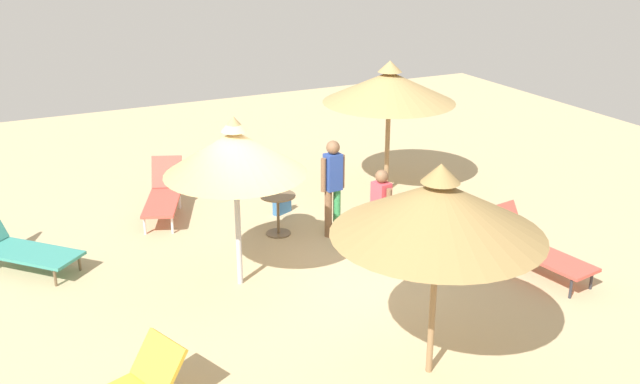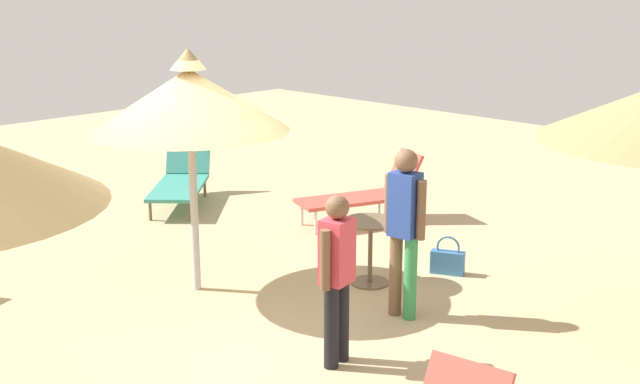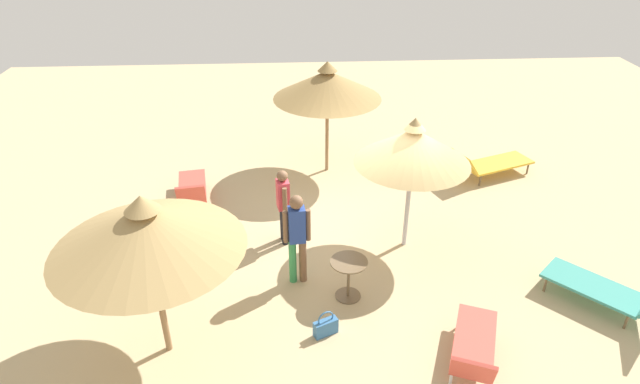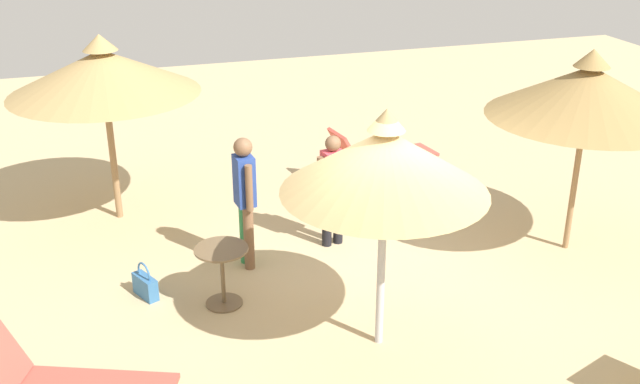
# 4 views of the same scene
# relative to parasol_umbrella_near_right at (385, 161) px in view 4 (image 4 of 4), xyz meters

# --- Properties ---
(ground) EXTENTS (24.00, 24.00, 0.10)m
(ground) POSITION_rel_parasol_umbrella_near_right_xyz_m (0.75, -0.33, -2.14)
(ground) COLOR tan
(parasol_umbrella_near_right) EXTENTS (2.08, 2.08, 2.62)m
(parasol_umbrella_near_right) POSITION_rel_parasol_umbrella_near_right_xyz_m (0.00, 0.00, 0.00)
(parasol_umbrella_near_right) COLOR #B2B2B7
(parasol_umbrella_near_right) RESTS_ON ground
(parasol_umbrella_front) EXTENTS (2.60, 2.60, 2.67)m
(parasol_umbrella_front) POSITION_rel_parasol_umbrella_near_right_xyz_m (4.06, 2.47, 0.07)
(parasol_umbrella_front) COLOR olive
(parasol_umbrella_front) RESTS_ON ground
(parasol_umbrella_far_left) EXTENTS (2.47, 2.47, 2.69)m
(parasol_umbrella_far_left) POSITION_rel_parasol_umbrella_near_right_xyz_m (1.28, -3.20, 0.07)
(parasol_umbrella_far_left) COLOR olive
(parasol_umbrella_far_left) RESTS_ON ground
(lounge_chair_edge) EXTENTS (1.17, 1.81, 0.95)m
(lounge_chair_edge) POSITION_rel_parasol_umbrella_near_right_xyz_m (-0.33, 3.16, -1.65)
(lounge_chair_edge) COLOR #CC4C3F
(lounge_chair_edge) RESTS_ON ground
(lounge_chair_near_left) EXTENTS (0.85, 1.86, 0.91)m
(lounge_chair_near_left) POSITION_rel_parasol_umbrella_near_right_xyz_m (4.28, -1.68, -1.67)
(lounge_chair_near_left) COLOR #CC4C3F
(lounge_chair_near_left) RESTS_ON ground
(person_standing_back) EXTENTS (0.46, 0.25, 1.73)m
(person_standing_back) POSITION_rel_parasol_umbrella_near_right_xyz_m (2.08, 0.99, -1.10)
(person_standing_back) COLOR brown
(person_standing_back) RESTS_ON ground
(person_standing_near_right) EXTENTS (0.27, 0.46, 1.55)m
(person_standing_near_right) POSITION_rel_parasol_umbrella_near_right_xyz_m (2.31, -0.23, -1.22)
(person_standing_near_right) COLOR black
(person_standing_near_right) RESTS_ON ground
(handbag) EXTENTS (0.40, 0.28, 0.45)m
(handbag) POSITION_rel_parasol_umbrella_near_right_xyz_m (1.68, 2.31, -1.93)
(handbag) COLOR #336699
(handbag) RESTS_ON ground
(side_table_round) EXTENTS (0.62, 0.62, 0.73)m
(side_table_round) POSITION_rel_parasol_umbrella_near_right_xyz_m (1.25, 1.45, -1.59)
(side_table_round) COLOR brown
(side_table_round) RESTS_ON ground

